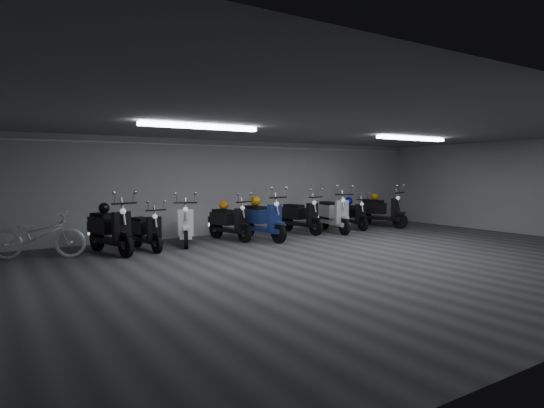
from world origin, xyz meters
TOP-DOWN VIEW (x-y plane):
  - floor at (0.00, 0.00)m, footprint 14.00×10.00m
  - ceiling at (0.00, 0.00)m, footprint 14.00×10.00m
  - back_wall at (0.00, 5.00)m, footprint 14.00×0.01m
  - right_wall at (7.00, 0.00)m, footprint 0.01×10.00m
  - fluor_strip_left at (-3.00, 1.00)m, footprint 2.40×0.18m
  - fluor_strip_right at (3.00, 1.00)m, footprint 2.40×0.18m
  - conduit at (0.00, 4.92)m, footprint 13.60×0.05m
  - scooter_0 at (-4.18, 3.40)m, footprint 1.14×2.08m
  - scooter_1 at (-3.35, 3.44)m, footprint 0.76×1.71m
  - scooter_2 at (-2.26, 3.71)m, footprint 1.25×1.97m
  - scooter_3 at (-0.94, 3.79)m, footprint 0.99×1.88m
  - scooter_4 at (-0.21, 3.30)m, footprint 0.97×2.08m
  - scooter_5 at (1.49, 3.86)m, footprint 0.91×1.95m
  - scooter_6 at (2.50, 3.54)m, footprint 1.07×2.09m
  - scooter_7 at (3.53, 3.82)m, footprint 0.72×1.71m
  - scooter_8 at (4.73, 3.69)m, footprint 1.20×2.06m
  - bicycle at (-5.61, 3.66)m, footprint 2.02×1.33m
  - helmet_0 at (-1.00, 4.04)m, footprint 0.26×0.26m
  - helmet_1 at (3.56, 4.04)m, footprint 0.27×0.27m
  - helmet_2 at (-0.25, 3.57)m, footprint 0.28×0.28m
  - helmet_3 at (4.65, 3.95)m, footprint 0.24×0.24m
  - helmet_4 at (-4.25, 3.66)m, footprint 0.25×0.25m

SIDE VIEW (x-z plane):
  - floor at x=0.00m, z-range -0.01..0.00m
  - scooter_1 at x=-3.35m, z-range 0.00..1.23m
  - bicycle at x=-5.61m, z-range 0.00..1.23m
  - scooter_7 at x=3.53m, z-range 0.00..1.24m
  - scooter_3 at x=-0.94m, z-range 0.00..1.33m
  - scooter_2 at x=-2.26m, z-range 0.00..1.39m
  - scooter_5 at x=1.49m, z-range 0.00..1.40m
  - scooter_8 at x=4.73m, z-range 0.00..1.46m
  - scooter_0 at x=-4.18m, z-range 0.00..1.47m
  - scooter_6 at x=2.50m, z-range 0.00..1.49m
  - scooter_4 at x=-0.21m, z-range 0.00..1.49m
  - helmet_1 at x=3.56m, z-range 0.77..1.03m
  - helmet_0 at x=-1.00m, z-range 0.83..1.08m
  - helmet_3 at x=4.65m, z-range 0.90..1.14m
  - helmet_4 at x=-4.25m, z-range 0.91..1.16m
  - helmet_2 at x=-0.25m, z-range 0.92..1.20m
  - back_wall at x=0.00m, z-range 0.00..2.80m
  - right_wall at x=7.00m, z-range 0.00..2.80m
  - conduit at x=0.00m, z-range 2.59..2.65m
  - fluor_strip_left at x=-3.00m, z-range 2.70..2.78m
  - fluor_strip_right at x=3.00m, z-range 2.70..2.78m
  - ceiling at x=0.00m, z-range 2.80..2.81m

